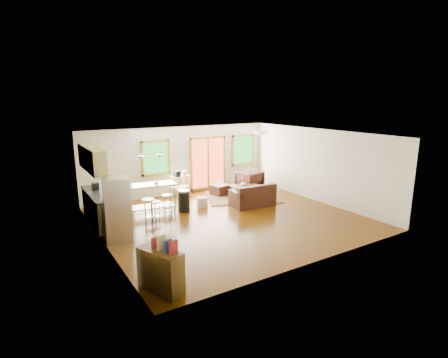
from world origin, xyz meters
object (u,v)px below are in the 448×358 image
armchair (249,180)px  refrigerator (117,209)px  rug (243,197)px  kitchen_cart (180,179)px  ottoman (220,190)px  island (151,194)px  loveseat (253,197)px  coffee_table (245,187)px

armchair → refrigerator: (-5.84, -2.21, 0.39)m
rug → kitchen_cart: kitchen_cart is taller
rug → refrigerator: size_ratio=1.59×
armchair → ottoman: (-1.32, 0.08, -0.25)m
island → armchair: bearing=9.7°
ottoman → kitchen_cart: bearing=159.4°
loveseat → island: size_ratio=0.92×
coffee_table → ottoman: bearing=135.6°
loveseat → ottoman: bearing=102.0°
coffee_table → island: bearing=-177.6°
coffee_table → refrigerator: (-5.21, -1.61, 0.47)m
loveseat → armchair: (1.08, 1.73, 0.14)m
coffee_table → refrigerator: 5.47m
armchair → rug: bearing=29.4°
kitchen_cart → loveseat: bearing=-54.9°
refrigerator → kitchen_cart: 4.20m
ottoman → island: island is taller
ottoman → island: size_ratio=0.36×
ottoman → kitchen_cart: (-1.41, 0.53, 0.49)m
rug → coffee_table: 0.37m
refrigerator → ottoman: bearing=31.1°
coffee_table → kitchen_cart: bearing=150.1°
refrigerator → loveseat: bearing=10.0°
armchair → ottoman: 1.34m
armchair → island: (-4.39, -0.75, 0.24)m
rug → ottoman: ottoman is taller
loveseat → island: island is taller
island → kitchen_cart: size_ratio=1.63×
refrigerator → kitchen_cart: refrigerator is taller
loveseat → kitchen_cart: kitchen_cart is taller
island → loveseat: bearing=-16.4°
ottoman → refrigerator: refrigerator is taller
armchair → kitchen_cart: size_ratio=0.88×
rug → ottoman: bearing=129.4°
loveseat → armchair: bearing=62.5°
rug → refrigerator: 5.40m
rug → island: (-3.65, -0.13, 0.67)m
kitchen_cart → coffee_table: bearing=-29.9°
coffee_table → kitchen_cart: 2.45m
rug → armchair: 1.06m
armchair → kitchen_cart: (-2.73, 0.61, 0.25)m
loveseat → refrigerator: (-4.75, -0.48, 0.53)m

